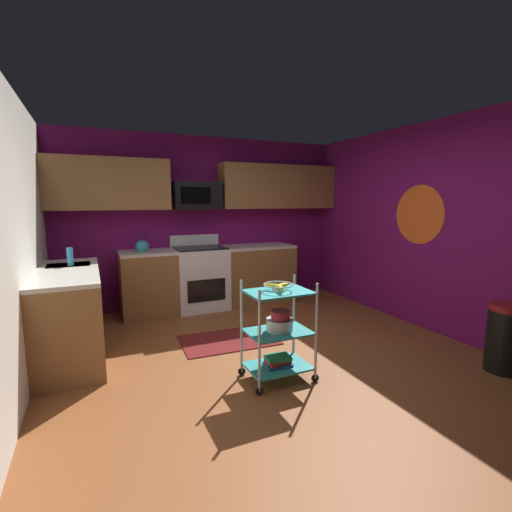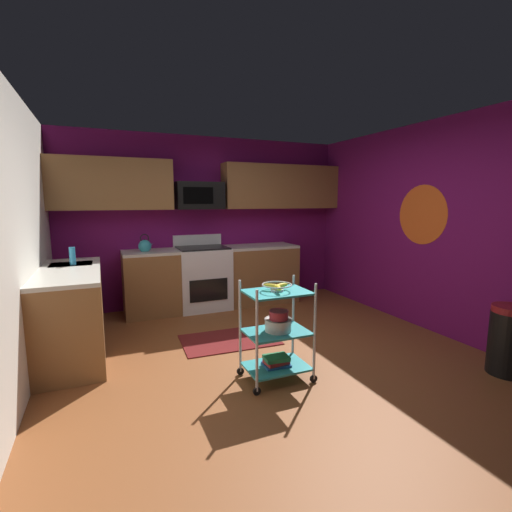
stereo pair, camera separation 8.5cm
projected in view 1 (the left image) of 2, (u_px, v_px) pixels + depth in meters
floor at (274, 361)px, 3.79m from camera, size 4.40×4.80×0.04m
wall_back at (205, 222)px, 5.78m from camera, size 4.52×0.06×2.60m
wall_left at (5, 246)px, 2.68m from camera, size 0.06×4.80×2.60m
wall_right at (436, 228)px, 4.50m from camera, size 0.06×4.80×2.60m
wall_flower_decal at (419, 215)px, 4.69m from camera, size 0.00×0.75×0.75m
counter_run at (169, 288)px, 4.93m from camera, size 3.53×2.22×0.92m
oven_range at (200, 277)px, 5.54m from camera, size 0.76×0.65×1.10m
upper_cabinets at (210, 186)px, 5.54m from camera, size 4.40×0.33×0.70m
microwave at (196, 196)px, 5.45m from camera, size 0.70×0.39×0.40m
rolling_cart at (278, 331)px, 3.32m from camera, size 0.63×0.42×0.91m
fruit_bowl at (279, 286)px, 3.26m from camera, size 0.27×0.27×0.07m
mixing_bowl_large at (280, 324)px, 3.32m from camera, size 0.25×0.25×0.11m
mixing_bowl_small at (280, 314)px, 3.28m from camera, size 0.18×0.18×0.08m
book_stack at (278, 361)px, 3.36m from camera, size 0.24×0.19×0.09m
kettle at (142, 246)px, 5.12m from camera, size 0.21×0.18×0.26m
dish_soap_bottle at (70, 257)px, 4.00m from camera, size 0.06×0.06×0.20m
trash_can at (506, 338)px, 3.49m from camera, size 0.34×0.42×0.66m
floor_rug at (229, 340)px, 4.30m from camera, size 1.13×0.74×0.01m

